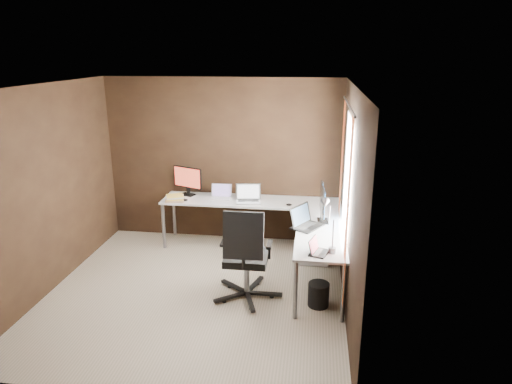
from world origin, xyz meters
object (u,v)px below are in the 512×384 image
laptop_black_small (317,250)px  book_stack (175,198)px  laptop_silver (248,198)px  monitor_left (188,179)px  monitor_right (322,202)px  laptop_white (221,195)px  office_chair (246,272)px  desk_lamp (328,219)px  wastebasket (318,294)px  drawer_pedestal (314,239)px  laptop_black_big (305,222)px

laptop_black_small → book_stack: 2.62m
laptop_silver → book_stack: 1.09m
monitor_left → laptop_silver: 1.01m
monitor_right → laptop_white: size_ratio=1.88×
laptop_white → office_chair: size_ratio=0.27×
book_stack → monitor_right: bearing=-15.1°
desk_lamp → wastebasket: desk_lamp is taller
drawer_pedestal → laptop_black_small: bearing=-88.8°
monitor_right → desk_lamp: desk_lamp is taller
drawer_pedestal → office_chair: office_chair is taller
laptop_silver → laptop_black_big: 1.25m
laptop_black_big → monitor_right: bearing=-14.1°
laptop_black_small → book_stack: size_ratio=0.93×
laptop_black_big → desk_lamp: desk_lamp is taller
laptop_black_big → book_stack: (-1.94, 0.78, -0.02)m
book_stack → office_chair: office_chair is taller
office_chair → desk_lamp: bearing=-6.7°
laptop_black_big → office_chair: bearing=163.5°
monitor_left → office_chair: monitor_left is taller
drawer_pedestal → office_chair: 1.43m
laptop_white → book_stack: laptop_white is taller
monitor_right → desk_lamp: bearing=-179.9°
monitor_left → laptop_silver: size_ratio=1.17×
monitor_left → laptop_black_big: bearing=-8.9°
laptop_black_big → book_stack: size_ratio=1.57×
laptop_black_big → book_stack: bearing=99.9°
book_stack → monitor_left: bearing=69.5°
monitor_right → wastebasket: size_ratio=2.05×
laptop_silver → office_chair: size_ratio=0.35×
drawer_pedestal → book_stack: bearing=175.0°
laptop_black_big → laptop_silver: bearing=75.4°
book_stack → desk_lamp: desk_lamp is taller
monitor_left → laptop_white: size_ratio=1.54×
drawer_pedestal → monitor_right: size_ratio=1.03×
laptop_silver → wastebasket: size_ratio=1.43×
monitor_left → laptop_silver: bearing=11.0°
laptop_black_big → laptop_black_small: size_ratio=1.69×
laptop_white → book_stack: 0.69m
laptop_black_big → wastebasket: bearing=-131.1°
wastebasket → laptop_white: bearing=132.0°
laptop_black_small → desk_lamp: desk_lamp is taller
monitor_right → office_chair: (-0.88, -0.79, -0.66)m
monitor_right → office_chair: 1.35m
desk_lamp → office_chair: (-0.92, 0.10, -0.77)m
laptop_black_small → wastebasket: bearing=0.1°
laptop_silver → laptop_black_small: 1.97m
laptop_silver → desk_lamp: size_ratio=0.68×
monitor_right → laptop_black_small: 1.02m
monitor_right → wastebasket: monitor_right is taller
desk_lamp → office_chair: size_ratio=0.52×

